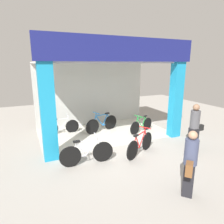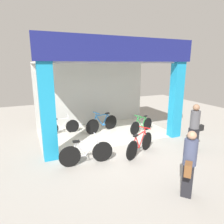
{
  "view_description": "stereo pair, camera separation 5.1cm",
  "coord_description": "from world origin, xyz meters",
  "px_view_note": "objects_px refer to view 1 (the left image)",
  "views": [
    {
      "loc": [
        -3.26,
        -6.27,
        3.06
      ],
      "look_at": [
        0.0,
        0.79,
        1.15
      ],
      "focal_mm": 31.8,
      "sensor_mm": 36.0,
      "label": 1
    },
    {
      "loc": [
        -3.21,
        -6.29,
        3.06
      ],
      "look_at": [
        0.0,
        0.79,
        1.15
      ],
      "focal_mm": 31.8,
      "sensor_mm": 36.0,
      "label": 2
    }
  ],
  "objects_px": {
    "bicycle_inside_2": "(62,127)",
    "bicycle_parked_0": "(140,144)",
    "bicycle_inside_1": "(141,125)",
    "pedestrian_1": "(190,164)",
    "bicycle_inside_0": "(102,124)",
    "pedestrian_0": "(195,127)",
    "bicycle_parked_1": "(87,153)"
  },
  "relations": [
    {
      "from": "bicycle_parked_0",
      "to": "pedestrian_1",
      "type": "bearing_deg",
      "value": -94.05
    },
    {
      "from": "bicycle_inside_2",
      "to": "bicycle_parked_1",
      "type": "relative_size",
      "value": 0.9
    },
    {
      "from": "bicycle_inside_2",
      "to": "pedestrian_0",
      "type": "relative_size",
      "value": 0.89
    },
    {
      "from": "bicycle_inside_0",
      "to": "bicycle_inside_1",
      "type": "bearing_deg",
      "value": -26.92
    },
    {
      "from": "bicycle_inside_1",
      "to": "bicycle_parked_0",
      "type": "distance_m",
      "value": 2.3
    },
    {
      "from": "bicycle_parked_1",
      "to": "pedestrian_0",
      "type": "height_order",
      "value": "pedestrian_0"
    },
    {
      "from": "bicycle_inside_0",
      "to": "pedestrian_0",
      "type": "bearing_deg",
      "value": -54.85
    },
    {
      "from": "bicycle_inside_1",
      "to": "pedestrian_1",
      "type": "distance_m",
      "value": 4.51
    },
    {
      "from": "bicycle_inside_1",
      "to": "pedestrian_1",
      "type": "xyz_separation_m",
      "value": [
        -1.46,
        -4.24,
        0.48
      ]
    },
    {
      "from": "bicycle_parked_0",
      "to": "pedestrian_0",
      "type": "xyz_separation_m",
      "value": [
        1.94,
        -0.48,
        0.51
      ]
    },
    {
      "from": "bicycle_inside_1",
      "to": "bicycle_inside_0",
      "type": "bearing_deg",
      "value": 153.08
    },
    {
      "from": "bicycle_inside_1",
      "to": "bicycle_parked_1",
      "type": "height_order",
      "value": "bicycle_parked_1"
    },
    {
      "from": "bicycle_inside_0",
      "to": "bicycle_parked_1",
      "type": "xyz_separation_m",
      "value": [
        -1.56,
        -2.61,
        -0.01
      ]
    },
    {
      "from": "bicycle_parked_0",
      "to": "bicycle_inside_2",
      "type": "bearing_deg",
      "value": 122.78
    },
    {
      "from": "bicycle_parked_0",
      "to": "pedestrian_1",
      "type": "height_order",
      "value": "pedestrian_1"
    },
    {
      "from": "bicycle_parked_0",
      "to": "bicycle_inside_0",
      "type": "bearing_deg",
      "value": 96.52
    },
    {
      "from": "pedestrian_0",
      "to": "bicycle_parked_0",
      "type": "bearing_deg",
      "value": 166.0
    },
    {
      "from": "bicycle_inside_2",
      "to": "bicycle_parked_1",
      "type": "bearing_deg",
      "value": -86.76
    },
    {
      "from": "bicycle_inside_2",
      "to": "pedestrian_1",
      "type": "relative_size",
      "value": 0.94
    },
    {
      "from": "bicycle_inside_2",
      "to": "pedestrian_0",
      "type": "height_order",
      "value": "pedestrian_0"
    },
    {
      "from": "pedestrian_0",
      "to": "pedestrian_1",
      "type": "relative_size",
      "value": 1.06
    },
    {
      "from": "bicycle_inside_0",
      "to": "pedestrian_0",
      "type": "relative_size",
      "value": 0.99
    },
    {
      "from": "bicycle_parked_1",
      "to": "pedestrian_0",
      "type": "relative_size",
      "value": 0.99
    },
    {
      "from": "bicycle_inside_0",
      "to": "bicycle_inside_2",
      "type": "distance_m",
      "value": 1.79
    },
    {
      "from": "bicycle_inside_1",
      "to": "bicycle_parked_0",
      "type": "xyz_separation_m",
      "value": [
        -1.29,
        -1.9,
        0.03
      ]
    },
    {
      "from": "pedestrian_1",
      "to": "bicycle_parked_1",
      "type": "bearing_deg",
      "value": 124.92
    },
    {
      "from": "bicycle_inside_0",
      "to": "pedestrian_1",
      "type": "height_order",
      "value": "pedestrian_1"
    },
    {
      "from": "bicycle_inside_2",
      "to": "pedestrian_1",
      "type": "xyz_separation_m",
      "value": [
        1.88,
        -5.51,
        0.48
      ]
    },
    {
      "from": "bicycle_inside_2",
      "to": "bicycle_parked_0",
      "type": "height_order",
      "value": "bicycle_parked_0"
    },
    {
      "from": "bicycle_parked_1",
      "to": "pedestrian_1",
      "type": "xyz_separation_m",
      "value": [
        1.7,
        -2.44,
        0.45
      ]
    },
    {
      "from": "bicycle_inside_0",
      "to": "bicycle_inside_1",
      "type": "relative_size",
      "value": 1.17
    },
    {
      "from": "bicycle_inside_1",
      "to": "pedestrian_1",
      "type": "relative_size",
      "value": 0.9
    }
  ]
}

